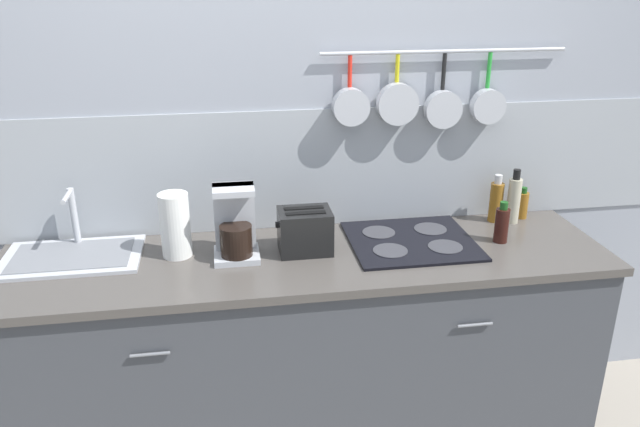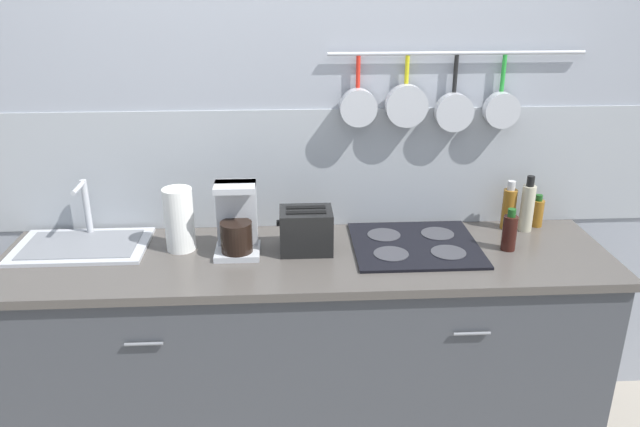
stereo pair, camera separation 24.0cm
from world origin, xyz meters
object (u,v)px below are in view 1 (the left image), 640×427
object	(u,v)px
bottle_dish_soap	(496,201)
bottle_cooking_wine	(514,199)
coffee_maker	(235,228)
bottle_hot_sauce	(502,224)
paper_towel_roll	(175,225)
toaster	(306,231)
bottle_vinegar	(522,204)

from	to	relation	value
bottle_dish_soap	bottle_cooking_wine	xyz separation A→B (m)	(0.07, -0.03, 0.01)
coffee_maker	bottle_cooking_wine	world-z (taller)	coffee_maker
bottle_dish_soap	bottle_hot_sauce	bearing A→B (deg)	-107.90
paper_towel_roll	bottle_cooking_wine	distance (m)	1.50
coffee_maker	bottle_cooking_wine	xyz separation A→B (m)	(1.26, 0.16, -0.01)
toaster	bottle_cooking_wine	xyz separation A→B (m)	(0.97, 0.16, 0.02)
bottle_hot_sauce	coffee_maker	bearing A→B (deg)	178.01
paper_towel_roll	bottle_hot_sauce	bearing A→B (deg)	-3.49
coffee_maker	bottle_vinegar	xyz separation A→B (m)	(1.32, 0.20, -0.06)
bottle_vinegar	paper_towel_roll	bearing A→B (deg)	-174.13
toaster	bottle_cooking_wine	distance (m)	0.99
paper_towel_roll	bottle_hot_sauce	size ratio (longest dim) A/B	1.47
bottle_cooking_wine	coffee_maker	bearing A→B (deg)	-172.85
bottle_hot_sauce	bottle_cooking_wine	bearing A→B (deg)	53.82
bottle_cooking_wine	bottle_hot_sauce	bearing A→B (deg)	-126.18
toaster	bottle_dish_soap	xyz separation A→B (m)	(0.90, 0.18, 0.01)
toaster	bottle_dish_soap	world-z (taller)	bottle_dish_soap
bottle_hot_sauce	bottle_vinegar	world-z (taller)	bottle_hot_sauce
paper_towel_roll	coffee_maker	xyz separation A→B (m)	(0.24, -0.04, -0.01)
bottle_cooking_wine	bottle_vinegar	world-z (taller)	bottle_cooking_wine
coffee_maker	bottle_dish_soap	size ratio (longest dim) A/B	1.33
bottle_hot_sauce	bottle_cooking_wine	distance (m)	0.25
coffee_maker	bottle_hot_sauce	distance (m)	1.11
coffee_maker	paper_towel_roll	bearing A→B (deg)	169.56
coffee_maker	toaster	bearing A→B (deg)	0.07
toaster	bottle_hot_sauce	distance (m)	0.83
coffee_maker	bottle_hot_sauce	size ratio (longest dim) A/B	1.65
bottle_dish_soap	bottle_vinegar	world-z (taller)	bottle_dish_soap
paper_towel_roll	bottle_vinegar	size ratio (longest dim) A/B	1.78
bottle_cooking_wine	bottle_vinegar	bearing A→B (deg)	34.10
bottle_vinegar	toaster	bearing A→B (deg)	-168.95
bottle_dish_soap	bottle_cooking_wine	bearing A→B (deg)	-20.13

